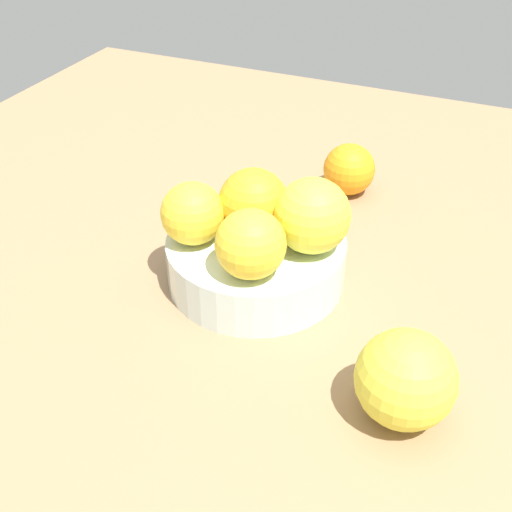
% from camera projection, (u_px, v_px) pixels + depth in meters
% --- Properties ---
extents(ground_plane, '(1.10, 1.10, 0.02)m').
position_uv_depth(ground_plane, '(256.00, 287.00, 0.66)').
color(ground_plane, '#997551').
extents(fruit_bowl, '(0.17, 0.17, 0.05)m').
position_uv_depth(fruit_bowl, '(256.00, 261.00, 0.64)').
color(fruit_bowl, silver).
rests_on(fruit_bowl, ground_plane).
extents(orange_in_bowl_0, '(0.06, 0.06, 0.06)m').
position_uv_depth(orange_in_bowl_0, '(251.00, 244.00, 0.56)').
color(orange_in_bowl_0, yellow).
rests_on(orange_in_bowl_0, fruit_bowl).
extents(orange_in_bowl_1, '(0.07, 0.07, 0.07)m').
position_uv_depth(orange_in_bowl_1, '(253.00, 203.00, 0.61)').
color(orange_in_bowl_1, '#F9A823').
rests_on(orange_in_bowl_1, fruit_bowl).
extents(orange_in_bowl_2, '(0.07, 0.07, 0.07)m').
position_uv_depth(orange_in_bowl_2, '(312.00, 216.00, 0.59)').
color(orange_in_bowl_2, yellow).
rests_on(orange_in_bowl_2, fruit_bowl).
extents(orange_in_bowl_3, '(0.06, 0.06, 0.06)m').
position_uv_depth(orange_in_bowl_3, '(193.00, 214.00, 0.61)').
color(orange_in_bowl_3, yellow).
rests_on(orange_in_bowl_3, fruit_bowl).
extents(orange_loose_0, '(0.08, 0.08, 0.08)m').
position_uv_depth(orange_loose_0, '(406.00, 379.00, 0.49)').
color(orange_loose_0, yellow).
rests_on(orange_loose_0, ground_plane).
extents(orange_loose_1, '(0.06, 0.06, 0.06)m').
position_uv_depth(orange_loose_1, '(349.00, 169.00, 0.77)').
color(orange_loose_1, orange).
rests_on(orange_loose_1, ground_plane).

